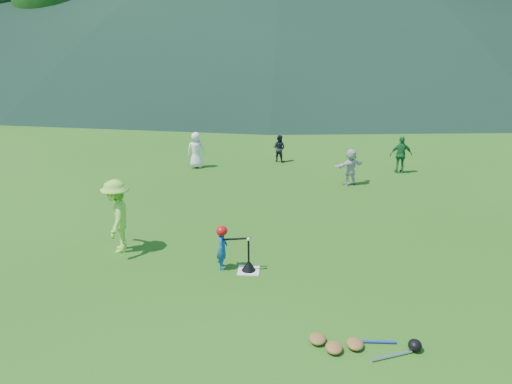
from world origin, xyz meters
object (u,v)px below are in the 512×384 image
(fielder_b, at_px, (279,148))
(fielder_a, at_px, (196,150))
(batting_tee, at_px, (249,265))
(adult_coach, at_px, (117,216))
(home_plate, at_px, (249,270))
(fielder_c, at_px, (401,155))
(equipment_pile, at_px, (355,344))
(fielder_d, at_px, (351,167))
(batter_child, at_px, (222,248))

(fielder_b, bearing_deg, fielder_a, 42.61)
(batting_tee, bearing_deg, adult_coach, 165.17)
(home_plate, height_order, fielder_c, fielder_c)
(home_plate, relative_size, equipment_pile, 0.25)
(fielder_c, distance_m, fielder_d, 2.36)
(fielder_b, distance_m, fielder_d, 3.47)
(adult_coach, relative_size, equipment_pile, 0.94)
(home_plate, xyz_separation_m, adult_coach, (-3.03, 0.80, 0.84))
(equipment_pile, bearing_deg, fielder_c, 74.48)
(fielder_b, bearing_deg, adult_coach, 89.90)
(adult_coach, bearing_deg, batting_tee, 64.86)
(fielder_b, height_order, fielder_c, fielder_c)
(fielder_c, xyz_separation_m, equipment_pile, (-2.75, -9.90, -0.57))
(adult_coach, height_order, fielder_a, adult_coach)
(home_plate, xyz_separation_m, fielder_d, (2.80, 5.99, 0.58))
(fielder_d, bearing_deg, equipment_pile, 52.34)
(fielder_d, bearing_deg, batter_child, 28.47)
(fielder_c, bearing_deg, home_plate, 55.79)
(fielder_a, height_order, fielder_c, fielder_a)
(adult_coach, height_order, equipment_pile, adult_coach)
(batter_child, height_order, equipment_pile, batter_child)
(home_plate, xyz_separation_m, fielder_a, (-2.44, 7.60, 0.63))
(batting_tee, xyz_separation_m, equipment_pile, (1.92, -2.49, -0.06))
(adult_coach, xyz_separation_m, fielder_b, (3.51, 7.77, -0.34))
(fielder_c, bearing_deg, fielder_a, -3.48)
(equipment_pile, bearing_deg, fielder_a, 113.39)
(batting_tee, bearing_deg, fielder_a, 107.81)
(home_plate, xyz_separation_m, equipment_pile, (1.92, -2.49, 0.06))
(fielder_a, relative_size, fielder_d, 1.09)
(batter_child, distance_m, equipment_pile, 3.62)
(batter_child, bearing_deg, fielder_c, -35.92)
(fielder_c, relative_size, equipment_pile, 0.71)
(fielder_d, bearing_deg, home_plate, 33.19)
(home_plate, relative_size, fielder_b, 0.44)
(batting_tee, bearing_deg, fielder_c, 57.78)
(fielder_c, height_order, fielder_d, fielder_c)
(fielder_d, bearing_deg, fielder_c, -174.58)
(home_plate, distance_m, fielder_d, 6.63)
(fielder_b, height_order, fielder_d, fielder_d)
(batter_child, xyz_separation_m, batting_tee, (0.57, -0.10, -0.34))
(fielder_c, height_order, equipment_pile, fielder_c)
(fielder_c, bearing_deg, fielder_b, -17.42)
(batter_child, relative_size, batting_tee, 1.39)
(fielder_b, relative_size, fielder_c, 0.79)
(home_plate, relative_size, fielder_a, 0.35)
(fielder_a, xyz_separation_m, batting_tee, (2.44, -7.60, -0.51))
(fielder_d, height_order, equipment_pile, fielder_d)
(home_plate, relative_size, batting_tee, 0.66)
(home_plate, distance_m, fielder_b, 8.60)
(batting_tee, bearing_deg, batter_child, 169.93)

